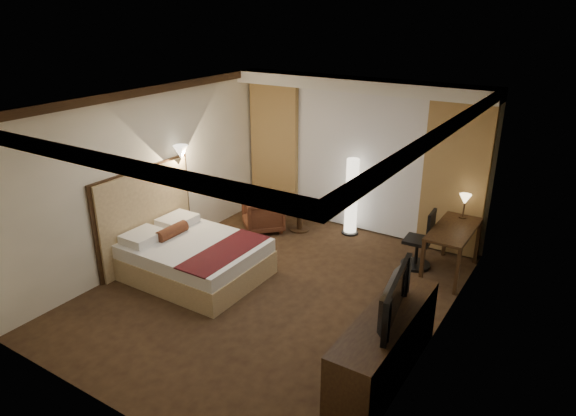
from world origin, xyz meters
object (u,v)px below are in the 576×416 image
Objects in this scene: bed at (195,259)px; television at (387,288)px; office_chair at (418,238)px; floor_lamp at (352,197)px; side_table at (299,216)px; armchair at (263,212)px; dresser at (385,346)px; desk at (451,251)px.

bed is 3.35m from television.
floor_lamp is at bearing 154.58° from office_chair.
armchair is at bearing -148.00° from side_table.
bed is 2.32m from side_table.
floor_lamp reaches higher than dresser.
floor_lamp is 0.71× the size of dresser.
floor_lamp is at bearing 21.82° from television.
office_chair is (1.41, -0.57, -0.22)m from floor_lamp.
television is at bearing -89.57° from desk.
office_chair reaches higher than side_table.
desk is (3.18, 2.12, 0.09)m from bed.
television is at bearing -45.89° from side_table.
floor_lamp is at bearing 70.68° from armchair.
armchair is 0.49× the size of floor_lamp.
dresser reaches higher than desk.
dresser is (0.55, -2.64, -0.10)m from office_chair.
side_table is 0.40× the size of floor_lamp.
dresser is at bearing -99.19° from television.
office_chair is at bearing -22.14° from floor_lamp.
office_chair is 2.76m from television.
floor_lamp reaches higher than armchair.
dresser is at bearing -45.58° from side_table.
bed is at bearing 70.59° from television.
desk is at bearing -15.29° from floor_lamp.
television reaches higher than armchair.
office_chair is 0.49× the size of dresser.
television reaches higher than office_chair.
side_table is 0.28× the size of dresser.
side_table is 2.26m from office_chair.
floor_lamp is 3.77m from television.
armchair is at bearing 143.29° from dresser.
television reaches higher than desk.
bed is 2.96m from floor_lamp.
bed is 1.93m from armchair.
floor_lamp reaches higher than office_chair.
bed reaches higher than side_table.
office_chair is at bearing 46.56° from armchair.
floor_lamp is at bearing 164.71° from desk.
dresser reaches higher than bed.
armchair is 0.55× the size of desk.
office_chair reaches higher than bed.
desk is at bearing 2.38° from office_chair.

